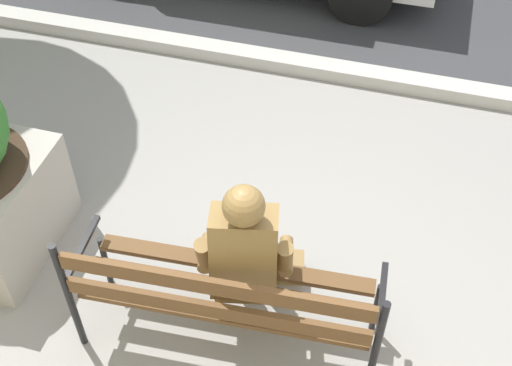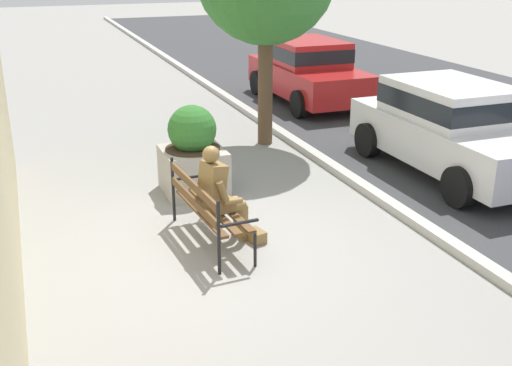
# 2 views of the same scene
# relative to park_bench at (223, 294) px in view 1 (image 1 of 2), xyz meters

# --- Properties ---
(ground_plane) EXTENTS (80.00, 80.00, 0.00)m
(ground_plane) POSITION_rel_park_bench_xyz_m (0.11, 0.03, -0.54)
(ground_plane) COLOR gray
(curb_stone) EXTENTS (60.00, 0.20, 0.12)m
(curb_stone) POSITION_rel_park_bench_xyz_m (0.11, 2.93, -0.48)
(curb_stone) COLOR #B2AFA8
(curb_stone) RESTS_ON ground
(park_bench) EXTENTS (1.83, 0.65, 0.95)m
(park_bench) POSITION_rel_park_bench_xyz_m (0.00, 0.00, 0.00)
(park_bench) COLOR brown
(park_bench) RESTS_ON ground
(bronze_statue_seated) EXTENTS (0.60, 0.86, 1.37)m
(bronze_statue_seated) POSITION_rel_park_bench_xyz_m (0.09, 0.21, 0.12)
(bronze_statue_seated) COLOR olive
(bronze_statue_seated) RESTS_ON ground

